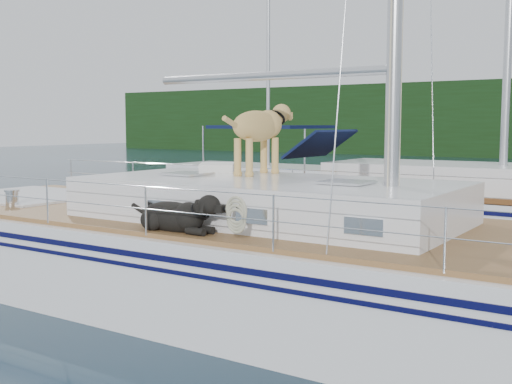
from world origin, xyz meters
The scene contains 4 objects.
ground centered at (0.00, 0.00, 0.00)m, with size 120.00×120.00×0.00m, color black.
main_sailboat centered at (0.09, 0.00, 0.68)m, with size 12.00×3.80×14.01m.
neighbor_sailboat centered at (0.23, 6.36, 0.63)m, with size 11.00×3.50×13.30m.
bg_boat_west centered at (-8.00, 14.00, 0.45)m, with size 8.00×3.00×11.65m.
Camera 1 is at (5.49, -7.38, 2.55)m, focal length 45.00 mm.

